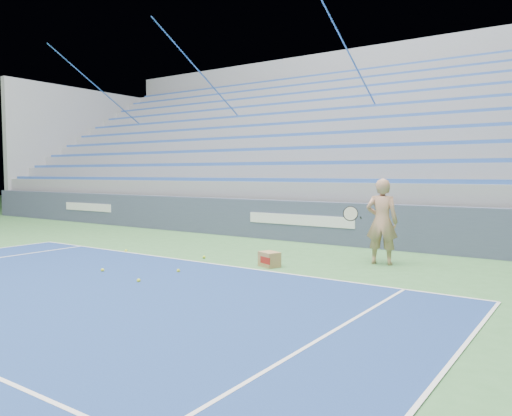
# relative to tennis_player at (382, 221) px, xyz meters

# --- Properties ---
(sponsor_barrier) EXTENTS (30.00, 0.32, 1.10)m
(sponsor_barrier) POSITION_rel_tennis_player_xyz_m (-2.98, 2.03, -0.32)
(sponsor_barrier) COLOR #3E465F
(sponsor_barrier) RESTS_ON ground
(bleachers) EXTENTS (31.00, 9.15, 7.30)m
(bleachers) POSITION_rel_tennis_player_xyz_m (-2.99, 7.75, 1.48)
(bleachers) COLOR gray
(bleachers) RESTS_ON ground
(tennis_player) EXTENTS (0.96, 0.89, 1.75)m
(tennis_player) POSITION_rel_tennis_player_xyz_m (0.00, 0.00, 0.00)
(tennis_player) COLOR tan
(tennis_player) RESTS_ON ground
(ball_box) EXTENTS (0.48, 0.43, 0.30)m
(ball_box) POSITION_rel_tennis_player_xyz_m (-1.72, -1.53, -0.73)
(ball_box) COLOR #A47D4F
(ball_box) RESTS_ON ground
(tennis_ball_0) EXTENTS (0.07, 0.07, 0.07)m
(tennis_ball_0) POSITION_rel_tennis_player_xyz_m (-4.00, -3.76, -0.84)
(tennis_ball_0) COLOR yellow
(tennis_ball_0) RESTS_ON ground
(tennis_ball_1) EXTENTS (0.07, 0.07, 0.07)m
(tennis_ball_1) POSITION_rel_tennis_player_xyz_m (-2.79, -2.99, -0.84)
(tennis_ball_1) COLOR yellow
(tennis_ball_1) RESTS_ON ground
(tennis_ball_2) EXTENTS (0.07, 0.07, 0.07)m
(tennis_ball_2) POSITION_rel_tennis_player_xyz_m (-2.76, -3.99, -0.84)
(tennis_ball_2) COLOR yellow
(tennis_ball_2) RESTS_ON ground
(tennis_ball_3) EXTENTS (0.07, 0.07, 0.07)m
(tennis_ball_3) POSITION_rel_tennis_player_xyz_m (-3.40, -1.55, -0.84)
(tennis_ball_3) COLOR yellow
(tennis_ball_3) RESTS_ON ground
(tennis_ball_4) EXTENTS (0.07, 0.07, 0.07)m
(tennis_ball_4) POSITION_rel_tennis_player_xyz_m (-5.48, -1.93, -0.84)
(tennis_ball_4) COLOR yellow
(tennis_ball_4) RESTS_ON ground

